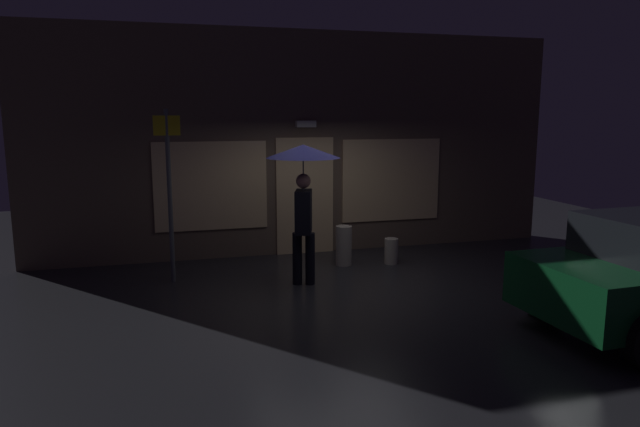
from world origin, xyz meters
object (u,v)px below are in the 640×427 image
sidewalk_bollard (344,246)px  sidewalk_bollard_2 (391,251)px  street_sign_post (169,187)px  person_with_umbrella (303,175)px

sidewalk_bollard → sidewalk_bollard_2: bearing=-9.5°
sidewalk_bollard_2 → street_sign_post: bearing=-178.4°
person_with_umbrella → sidewalk_bollard: (0.96, 0.93, -1.37)m
street_sign_post → sidewalk_bollard_2: street_sign_post is taller
person_with_umbrella → sidewalk_bollard_2: bearing=-48.3°
person_with_umbrella → sidewalk_bollard_2: person_with_umbrella is taller
sidewalk_bollard_2 → sidewalk_bollard: bearing=170.5°
street_sign_post → sidewalk_bollard: bearing=4.8°
street_sign_post → sidewalk_bollard_2: bearing=1.6°
street_sign_post → sidewalk_bollard: street_sign_post is taller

